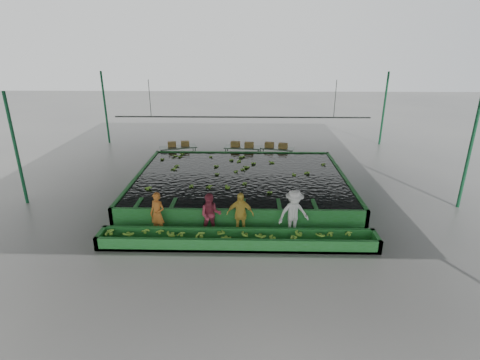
{
  "coord_description": "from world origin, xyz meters",
  "views": [
    {
      "loc": [
        0.37,
        -15.39,
        6.94
      ],
      "look_at": [
        0.0,
        0.5,
        1.0
      ],
      "focal_mm": 28.0,
      "sensor_mm": 36.0,
      "label": 1
    }
  ],
  "objects_px": {
    "flotation_tank": "(240,183)",
    "worker_c": "(240,214)",
    "packing_table_right": "(276,155)",
    "box_stack_right": "(276,148)",
    "sorting_trough": "(237,240)",
    "worker_a": "(158,214)",
    "worker_b": "(211,215)",
    "worker_d": "(294,213)",
    "box_stack_mid": "(242,147)",
    "box_stack_left": "(179,146)",
    "packing_table_left": "(178,154)",
    "packing_table_mid": "(242,154)"
  },
  "relations": [
    {
      "from": "worker_a",
      "to": "box_stack_right",
      "type": "relative_size",
      "value": 1.25
    },
    {
      "from": "worker_a",
      "to": "worker_d",
      "type": "distance_m",
      "value": 5.09
    },
    {
      "from": "packing_table_left",
      "to": "packing_table_right",
      "type": "height_order",
      "value": "packing_table_left"
    },
    {
      "from": "worker_a",
      "to": "box_stack_mid",
      "type": "relative_size",
      "value": 1.25
    },
    {
      "from": "flotation_tank",
      "to": "sorting_trough",
      "type": "bearing_deg",
      "value": -90.0
    },
    {
      "from": "box_stack_left",
      "to": "box_stack_mid",
      "type": "xyz_separation_m",
      "value": [
        3.83,
        -0.05,
        -0.01
      ]
    },
    {
      "from": "box_stack_mid",
      "to": "worker_d",
      "type": "bearing_deg",
      "value": -77.08
    },
    {
      "from": "packing_table_right",
      "to": "worker_a",
      "type": "bearing_deg",
      "value": -119.13
    },
    {
      "from": "box_stack_mid",
      "to": "packing_table_left",
      "type": "bearing_deg",
      "value": -179.29
    },
    {
      "from": "packing_table_right",
      "to": "box_stack_mid",
      "type": "xyz_separation_m",
      "value": [
        -2.07,
        -0.09,
        0.52
      ]
    },
    {
      "from": "flotation_tank",
      "to": "box_stack_left",
      "type": "xyz_separation_m",
      "value": [
        -3.83,
        4.78,
        0.54
      ]
    },
    {
      "from": "flotation_tank",
      "to": "worker_c",
      "type": "bearing_deg",
      "value": -88.91
    },
    {
      "from": "sorting_trough",
      "to": "box_stack_mid",
      "type": "distance_m",
      "value": 9.86
    },
    {
      "from": "packing_table_left",
      "to": "box_stack_right",
      "type": "height_order",
      "value": "box_stack_right"
    },
    {
      "from": "worker_d",
      "to": "packing_table_mid",
      "type": "xyz_separation_m",
      "value": [
        -2.06,
        9.11,
        -0.44
      ]
    },
    {
      "from": "worker_b",
      "to": "packing_table_left",
      "type": "relative_size",
      "value": 0.77
    },
    {
      "from": "worker_c",
      "to": "packing_table_mid",
      "type": "height_order",
      "value": "worker_c"
    },
    {
      "from": "sorting_trough",
      "to": "packing_table_right",
      "type": "height_order",
      "value": "packing_table_right"
    },
    {
      "from": "worker_b",
      "to": "worker_c",
      "type": "bearing_deg",
      "value": -4.76
    },
    {
      "from": "sorting_trough",
      "to": "worker_d",
      "type": "relative_size",
      "value": 5.39
    },
    {
      "from": "sorting_trough",
      "to": "box_stack_left",
      "type": "height_order",
      "value": "box_stack_left"
    },
    {
      "from": "box_stack_left",
      "to": "box_stack_right",
      "type": "distance_m",
      "value": 5.86
    },
    {
      "from": "worker_d",
      "to": "packing_table_right",
      "type": "bearing_deg",
      "value": 71.99
    },
    {
      "from": "worker_b",
      "to": "box_stack_right",
      "type": "xyz_separation_m",
      "value": [
        3.05,
        9.11,
        0.09
      ]
    },
    {
      "from": "box_stack_left",
      "to": "box_stack_mid",
      "type": "relative_size",
      "value": 0.94
    },
    {
      "from": "flotation_tank",
      "to": "worker_a",
      "type": "bearing_deg",
      "value": -125.04
    },
    {
      "from": "packing_table_right",
      "to": "packing_table_mid",
      "type": "bearing_deg",
      "value": -179.59
    },
    {
      "from": "worker_a",
      "to": "worker_d",
      "type": "bearing_deg",
      "value": 22.89
    },
    {
      "from": "packing_table_left",
      "to": "box_stack_right",
      "type": "distance_m",
      "value": 5.9
    },
    {
      "from": "box_stack_mid",
      "to": "packing_table_mid",
      "type": "bearing_deg",
      "value": 83.2
    },
    {
      "from": "packing_table_mid",
      "to": "box_stack_right",
      "type": "height_order",
      "value": "box_stack_right"
    },
    {
      "from": "sorting_trough",
      "to": "packing_table_right",
      "type": "bearing_deg",
      "value": 78.23
    },
    {
      "from": "worker_c",
      "to": "packing_table_left",
      "type": "bearing_deg",
      "value": 116.28
    },
    {
      "from": "worker_c",
      "to": "packing_table_mid",
      "type": "bearing_deg",
      "value": 93.1
    },
    {
      "from": "packing_table_right",
      "to": "box_stack_mid",
      "type": "bearing_deg",
      "value": -177.54
    },
    {
      "from": "worker_b",
      "to": "box_stack_left",
      "type": "distance_m",
      "value": 9.51
    },
    {
      "from": "packing_table_right",
      "to": "box_stack_right",
      "type": "height_order",
      "value": "box_stack_right"
    },
    {
      "from": "packing_table_left",
      "to": "worker_a",
      "type": "bearing_deg",
      "value": -84.68
    },
    {
      "from": "sorting_trough",
      "to": "worker_d",
      "type": "height_order",
      "value": "worker_d"
    },
    {
      "from": "packing_table_left",
      "to": "box_stack_left",
      "type": "relative_size",
      "value": 1.71
    },
    {
      "from": "packing_table_right",
      "to": "worker_d",
      "type": "bearing_deg",
      "value": -89.99
    },
    {
      "from": "box_stack_mid",
      "to": "packing_table_right",
      "type": "bearing_deg",
      "value": 2.46
    },
    {
      "from": "worker_a",
      "to": "box_stack_right",
      "type": "bearing_deg",
      "value": 83.94
    },
    {
      "from": "worker_a",
      "to": "packing_table_left",
      "type": "distance_m",
      "value": 9.03
    },
    {
      "from": "sorting_trough",
      "to": "worker_b",
      "type": "xyz_separation_m",
      "value": [
        -1.02,
        0.8,
        0.58
      ]
    },
    {
      "from": "packing_table_right",
      "to": "box_stack_right",
      "type": "relative_size",
      "value": 1.49
    },
    {
      "from": "worker_d",
      "to": "packing_table_left",
      "type": "height_order",
      "value": "worker_d"
    },
    {
      "from": "sorting_trough",
      "to": "worker_a",
      "type": "xyz_separation_m",
      "value": [
        -3.02,
        0.8,
        0.6
      ]
    },
    {
      "from": "flotation_tank",
      "to": "box_stack_left",
      "type": "distance_m",
      "value": 6.15
    },
    {
      "from": "box_stack_left",
      "to": "flotation_tank",
      "type": "bearing_deg",
      "value": -51.32
    }
  ]
}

